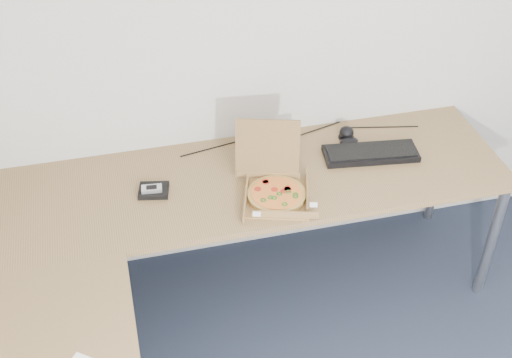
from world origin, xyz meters
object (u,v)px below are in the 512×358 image
object	(u,v)px
desk	(184,261)
drinking_glass	(292,137)
wallet	(154,190)
keyboard	(371,154)
pizza_box	(276,190)

from	to	relation	value
desk	drinking_glass	xyz separation A→B (m)	(0.63, 0.61, 0.09)
desk	wallet	bearing A→B (deg)	98.82
keyboard	drinking_glass	bearing A→B (deg)	163.70
drinking_glass	wallet	xyz separation A→B (m)	(-0.70, -0.18, -0.05)
pizza_box	keyboard	world-z (taller)	pizza_box
desk	keyboard	bearing A→B (deg)	25.16
keyboard	wallet	xyz separation A→B (m)	(-1.04, -0.03, -0.00)
drinking_glass	keyboard	world-z (taller)	drinking_glass
desk	wallet	xyz separation A→B (m)	(-0.07, 0.43, 0.04)
desk	keyboard	xyz separation A→B (m)	(0.98, 0.46, 0.04)
pizza_box	drinking_glass	distance (m)	0.37
pizza_box	drinking_glass	size ratio (longest dim) A/B	2.61
desk	pizza_box	bearing A→B (deg)	31.46
desk	keyboard	size ratio (longest dim) A/B	5.57
drinking_glass	keyboard	xyz separation A→B (m)	(0.35, -0.15, -0.05)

